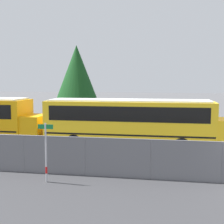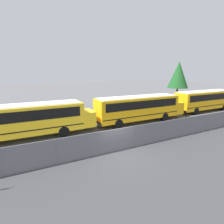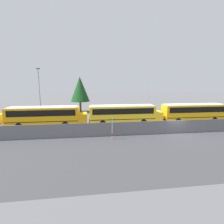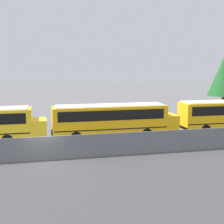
{
  "view_description": "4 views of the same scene",
  "coord_description": "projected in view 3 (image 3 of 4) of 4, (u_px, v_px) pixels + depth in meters",
  "views": [
    {
      "loc": [
        -3.95,
        -13.93,
        4.51
      ],
      "look_at": [
        -7.61,
        6.57,
        2.38
      ],
      "focal_mm": 50.0,
      "sensor_mm": 36.0,
      "label": 1
    },
    {
      "loc": [
        -6.19,
        -11.23,
        6.11
      ],
      "look_at": [
        2.38,
        5.58,
        1.81
      ],
      "focal_mm": 28.0,
      "sensor_mm": 36.0,
      "label": 2
    },
    {
      "loc": [
        -12.05,
        -22.1,
        7.06
      ],
      "look_at": [
        -8.12,
        6.83,
        2.06
      ],
      "focal_mm": 28.0,
      "sensor_mm": 36.0,
      "label": 3
    },
    {
      "loc": [
        -0.05,
        -22.73,
        7.02
      ],
      "look_at": [
        6.53,
        6.06,
        2.56
      ],
      "focal_mm": 50.0,
      "sensor_mm": 36.0,
      "label": 4
    }
  ],
  "objects": [
    {
      "name": "fence",
      "position": [
        176.0,
        127.0,
        24.21
      ],
      "size": [
        89.7,
        0.07,
        1.87
      ],
      "color": "#9EA0A5",
      "rests_on": "ground_plane"
    },
    {
      "name": "street_sign",
      "position": [
        112.0,
        128.0,
        21.76
      ],
      "size": [
        0.7,
        0.09,
        2.64
      ],
      "color": "#B7B7BC",
      "rests_on": "ground_plane"
    },
    {
      "name": "school_bus_2",
      "position": [
        124.0,
        113.0,
        29.39
      ],
      "size": [
        12.38,
        2.56,
        3.25
      ],
      "color": "yellow",
      "rests_on": "ground_plane"
    },
    {
      "name": "tree_2",
      "position": [
        80.0,
        89.0,
        40.84
      ],
      "size": [
        4.46,
        4.46,
        8.37
      ],
      "color": "#51381E",
      "rests_on": "ground_plane"
    },
    {
      "name": "road_strip",
      "position": [
        204.0,
        150.0,
        18.51
      ],
      "size": [
        123.63,
        12.0,
        0.01
      ],
      "color": "#333335",
      "rests_on": "ground_plane"
    },
    {
      "name": "school_bus_3",
      "position": [
        195.0,
        111.0,
        30.98
      ],
      "size": [
        12.38,
        2.56,
        3.25
      ],
      "color": "#EDA80F",
      "rests_on": "ground_plane"
    },
    {
      "name": "school_bus_1",
      "position": [
        45.0,
        115.0,
        27.62
      ],
      "size": [
        12.38,
        2.56,
        3.25
      ],
      "color": "orange",
      "rests_on": "ground_plane"
    },
    {
      "name": "ground_plane",
      "position": [
        176.0,
        133.0,
        24.38
      ],
      "size": [
        200.0,
        200.0,
        0.0
      ],
      "primitive_type": "plane",
      "color": "#4C4C4F"
    },
    {
      "name": "light_pole",
      "position": [
        40.0,
        92.0,
        32.66
      ],
      "size": [
        0.6,
        0.24,
        9.6
      ],
      "color": "gray",
      "rests_on": "ground_plane"
    }
  ]
}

